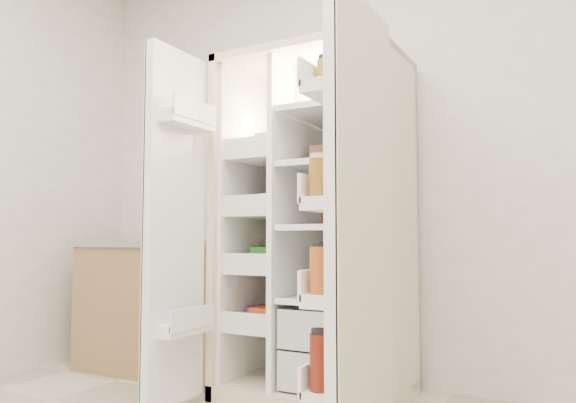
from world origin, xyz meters
The scene contains 5 objects.
wall_back centered at (0.00, 2.00, 1.35)m, with size 4.00×0.02×2.70m, color white.
refrigerator centered at (-0.15, 1.65, 0.74)m, with size 0.92×0.70×1.80m.
freezer_door centered at (-0.66, 1.05, 0.89)m, with size 0.15×0.40×1.72m.
fridge_door centered at (0.32, 0.96, 0.87)m, with size 0.17×0.58×1.72m.
kitchen_counter centered at (-1.24, 1.66, 0.41)m, with size 1.12×0.59×0.81m.
Camera 1 is at (1.10, -1.02, 0.82)m, focal length 34.00 mm.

